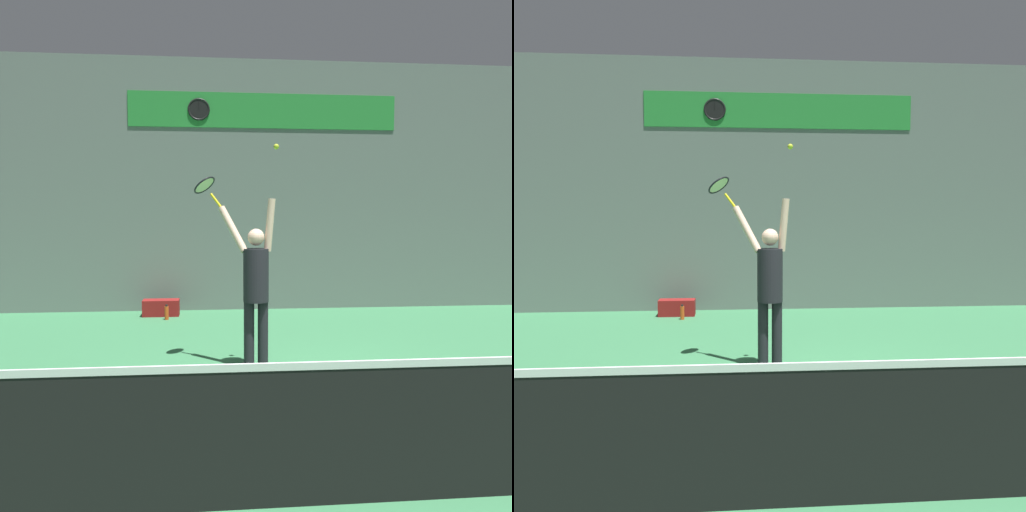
% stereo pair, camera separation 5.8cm
% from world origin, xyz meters
% --- Properties ---
extents(ground_plane, '(18.00, 18.00, 0.00)m').
position_xyz_m(ground_plane, '(0.00, 0.00, 0.00)').
color(ground_plane, '#387A4C').
extents(back_wall, '(18.00, 0.10, 5.00)m').
position_xyz_m(back_wall, '(0.00, 5.87, 2.50)').
color(back_wall, slate).
rests_on(back_wall, ground_plane).
extents(sponsor_banner, '(5.33, 0.02, 0.68)m').
position_xyz_m(sponsor_banner, '(0.00, 5.81, 3.99)').
color(sponsor_banner, '#288C38').
extents(scoreboard_clock, '(0.43, 0.04, 0.43)m').
position_xyz_m(scoreboard_clock, '(-1.29, 5.79, 3.99)').
color(scoreboard_clock, black).
extents(court_net, '(8.00, 0.07, 1.06)m').
position_xyz_m(court_net, '(0.00, -1.17, 0.50)').
color(court_net, '#333333').
rests_on(court_net, ground_plane).
extents(tennis_player, '(0.73, 0.44, 2.10)m').
position_xyz_m(tennis_player, '(-0.53, 1.82, 1.07)').
color(tennis_player, black).
rests_on(tennis_player, ground_plane).
extents(tennis_racket, '(0.42, 0.40, 0.41)m').
position_xyz_m(tennis_racket, '(-1.14, 2.16, 2.26)').
color(tennis_racket, yellow).
extents(tennis_ball, '(0.07, 0.07, 0.07)m').
position_xyz_m(tennis_ball, '(-0.28, 1.78, 2.72)').
color(tennis_ball, '#CCDB2D').
extents(water_bottle, '(0.07, 0.07, 0.28)m').
position_xyz_m(water_bottle, '(-1.89, 4.91, 0.13)').
color(water_bottle, '#D84C19').
rests_on(water_bottle, ground_plane).
extents(equipment_bag, '(0.69, 0.31, 0.31)m').
position_xyz_m(equipment_bag, '(-2.03, 5.30, 0.15)').
color(equipment_bag, maroon).
rests_on(equipment_bag, ground_plane).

